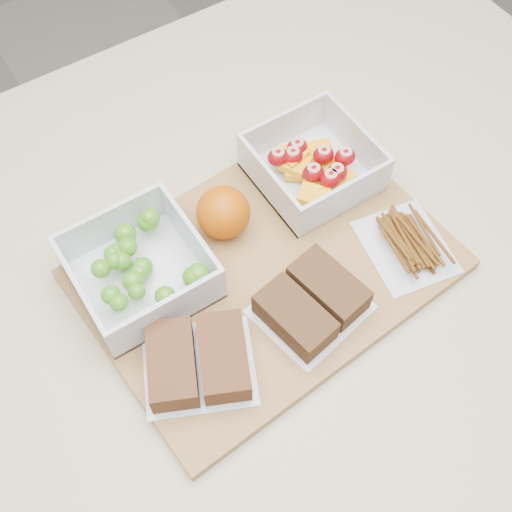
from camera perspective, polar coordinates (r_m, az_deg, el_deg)
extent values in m
plane|color=gray|center=(1.63, -0.14, -17.18)|extent=(4.00, 4.00, 0.00)
cube|color=beige|center=(1.20, -0.19, -11.98)|extent=(1.20, 0.90, 0.90)
cube|color=#9F7542|center=(0.77, 0.96, -1.18)|extent=(0.44, 0.33, 0.02)
cube|color=silver|center=(0.77, -10.04, -2.05)|extent=(0.15, 0.15, 0.01)
cube|color=silver|center=(0.78, -12.70, 2.73)|extent=(0.15, 0.01, 0.06)
cube|color=silver|center=(0.71, -7.78, -5.11)|extent=(0.15, 0.01, 0.06)
cube|color=silver|center=(0.75, -5.71, 1.48)|extent=(0.01, 0.13, 0.06)
cube|color=silver|center=(0.74, -15.13, -3.53)|extent=(0.01, 0.13, 0.06)
sphere|color=#488A1C|center=(0.74, -10.88, -2.20)|extent=(0.03, 0.03, 0.03)
sphere|color=#488A1C|center=(0.73, -12.79, -3.39)|extent=(0.02, 0.02, 0.02)
sphere|color=#488A1C|center=(0.75, -11.35, 0.77)|extent=(0.02, 0.02, 0.02)
sphere|color=#488A1C|center=(0.75, -10.06, -1.01)|extent=(0.03, 0.03, 0.03)
sphere|color=#488A1C|center=(0.75, -13.63, -1.10)|extent=(0.02, 0.02, 0.02)
sphere|color=#488A1C|center=(0.75, -10.39, -1.48)|extent=(0.02, 0.02, 0.02)
sphere|color=#488A1C|center=(0.75, -12.53, -0.41)|extent=(0.02, 0.02, 0.02)
sphere|color=#488A1C|center=(0.72, -5.18, -1.67)|extent=(0.03, 0.03, 0.03)
sphere|color=#488A1C|center=(0.77, -9.58, 3.03)|extent=(0.03, 0.03, 0.03)
sphere|color=#488A1C|center=(0.76, -11.58, 1.97)|extent=(0.03, 0.03, 0.03)
sphere|color=#488A1C|center=(0.72, -12.08, -4.09)|extent=(0.02, 0.02, 0.02)
sphere|color=#488A1C|center=(0.77, -9.41, 3.36)|extent=(0.02, 0.02, 0.02)
sphere|color=#488A1C|center=(0.72, -8.07, -3.55)|extent=(0.02, 0.02, 0.02)
sphere|color=#488A1C|center=(0.76, -12.01, 0.46)|extent=(0.02, 0.02, 0.02)
sphere|color=#488A1C|center=(0.75, -11.88, -0.43)|extent=(0.02, 0.02, 0.02)
sphere|color=#488A1C|center=(0.76, -11.50, 1.69)|extent=(0.02, 0.02, 0.02)
sphere|color=#488A1C|center=(0.72, -5.56, -1.86)|extent=(0.03, 0.03, 0.03)
sphere|color=#488A1C|center=(0.74, -5.74, -2.05)|extent=(0.02, 0.02, 0.02)
sphere|color=#488A1C|center=(0.76, -12.62, 0.18)|extent=(0.02, 0.02, 0.02)
sphere|color=#488A1C|center=(0.73, -10.54, -3.11)|extent=(0.02, 0.02, 0.02)
cube|color=silver|center=(0.84, 4.96, 7.12)|extent=(0.14, 0.14, 0.01)
cube|color=silver|center=(0.86, 2.44, 11.23)|extent=(0.14, 0.01, 0.06)
cube|color=silver|center=(0.79, 7.94, 5.08)|extent=(0.14, 0.01, 0.06)
cube|color=silver|center=(0.85, 8.83, 10.12)|extent=(0.01, 0.13, 0.06)
cube|color=silver|center=(0.80, 1.14, 6.28)|extent=(0.01, 0.13, 0.06)
cube|color=#FBA40D|center=(0.82, 6.18, 6.92)|extent=(0.04, 0.05, 0.01)
cube|color=#FBA40D|center=(0.84, 3.39, 8.54)|extent=(0.05, 0.06, 0.01)
cube|color=#FBA40D|center=(0.84, 5.49, 8.31)|extent=(0.05, 0.05, 0.01)
cube|color=#FBA40D|center=(0.86, 5.70, 9.00)|extent=(0.05, 0.05, 0.01)
cube|color=#FBA40D|center=(0.83, 3.41, 8.21)|extent=(0.05, 0.05, 0.01)
cube|color=#FBA40D|center=(0.83, 3.29, 8.91)|extent=(0.04, 0.04, 0.01)
cube|color=#FBA40D|center=(0.80, 5.14, 5.34)|extent=(0.05, 0.05, 0.01)
cube|color=#FBA40D|center=(0.83, 7.20, 7.02)|extent=(0.04, 0.04, 0.01)
cube|color=#FBA40D|center=(0.83, 3.79, 7.65)|extent=(0.05, 0.04, 0.01)
ellipsoid|color=maroon|center=(0.83, 6.02, 8.91)|extent=(0.03, 0.02, 0.02)
ellipsoid|color=maroon|center=(0.81, 7.18, 7.34)|extent=(0.03, 0.02, 0.02)
ellipsoid|color=maroon|center=(0.82, 1.97, 8.80)|extent=(0.03, 0.02, 0.02)
ellipsoid|color=maroon|center=(0.83, 7.92, 8.73)|extent=(0.03, 0.02, 0.02)
ellipsoid|color=maroon|center=(0.82, 3.28, 8.85)|extent=(0.03, 0.02, 0.02)
ellipsoid|color=maroon|center=(0.80, 6.62, 6.85)|extent=(0.03, 0.02, 0.02)
ellipsoid|color=maroon|center=(0.81, 5.11, 7.39)|extent=(0.03, 0.02, 0.02)
ellipsoid|color=maroon|center=(0.83, 3.66, 9.60)|extent=(0.03, 0.02, 0.02)
sphere|color=#C55504|center=(0.77, -2.93, 3.88)|extent=(0.07, 0.07, 0.07)
cube|color=silver|center=(0.71, -5.08, -9.78)|extent=(0.15, 0.15, 0.00)
cube|color=brown|center=(0.70, -7.48, -9.49)|extent=(0.08, 0.10, 0.04)
cube|color=brown|center=(0.70, -2.90, -8.94)|extent=(0.08, 0.10, 0.04)
cube|color=silver|center=(0.74, 4.87, -4.75)|extent=(0.13, 0.12, 0.00)
cube|color=#51331B|center=(0.72, 3.47, -5.46)|extent=(0.06, 0.10, 0.03)
cube|color=#51331B|center=(0.74, 6.43, -2.81)|extent=(0.06, 0.10, 0.03)
cube|color=silver|center=(0.80, 13.15, 0.78)|extent=(0.12, 0.13, 0.00)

